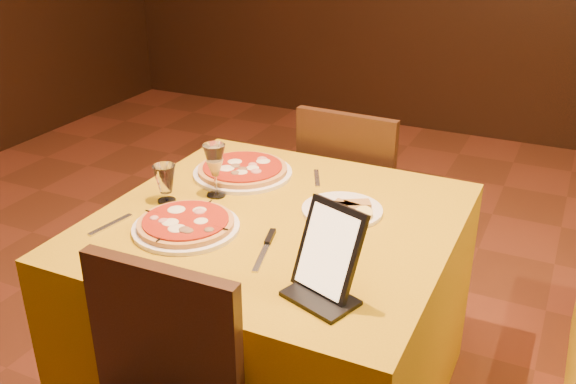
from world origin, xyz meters
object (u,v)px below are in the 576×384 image
at_px(pizza_near, 186,225).
at_px(water_glass, 165,184).
at_px(tablet, 329,250).
at_px(pizza_far, 243,171).
at_px(wine_glass, 215,170).
at_px(main_table, 277,315).
at_px(chair_main_far, 359,200).

height_order(pizza_near, water_glass, water_glass).
height_order(water_glass, tablet, tablet).
xyz_separation_m(pizza_far, tablet, (0.57, -0.57, 0.10)).
bearing_deg(tablet, pizza_near, -173.46).
height_order(pizza_far, water_glass, water_glass).
distance_m(wine_glass, water_glass, 0.17).
bearing_deg(main_table, tablet, -45.74).
distance_m(pizza_near, water_glass, 0.22).
xyz_separation_m(main_table, pizza_near, (-0.22, -0.19, 0.39)).
distance_m(pizza_near, pizza_far, 0.45).
bearing_deg(wine_glass, chair_main_far, 71.16).
distance_m(pizza_far, water_glass, 0.33).
bearing_deg(wine_glass, pizza_far, 91.77).
bearing_deg(wine_glass, pizza_near, -80.16).
distance_m(pizza_near, tablet, 0.54).
xyz_separation_m(chair_main_far, pizza_near, (-0.22, -1.01, 0.31)).
height_order(main_table, pizza_far, pizza_far).
relative_size(pizza_near, water_glass, 2.54).
distance_m(wine_glass, tablet, 0.67).
relative_size(main_table, chair_main_far, 1.21).
distance_m(chair_main_far, pizza_near, 1.08).
distance_m(main_table, water_glass, 0.59).
bearing_deg(pizza_near, chair_main_far, 77.90).
relative_size(pizza_far, wine_glass, 1.91).
height_order(chair_main_far, water_glass, chair_main_far).
bearing_deg(pizza_far, water_glass, -111.36).
xyz_separation_m(pizza_far, wine_glass, (0.01, -0.20, 0.08)).
bearing_deg(pizza_far, chair_main_far, 64.77).
bearing_deg(pizza_near, pizza_far, 96.30).
xyz_separation_m(wine_glass, water_glass, (-0.13, -0.11, -0.03)).
xyz_separation_m(pizza_far, water_glass, (-0.12, -0.31, 0.05)).
relative_size(main_table, wine_glass, 5.79).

